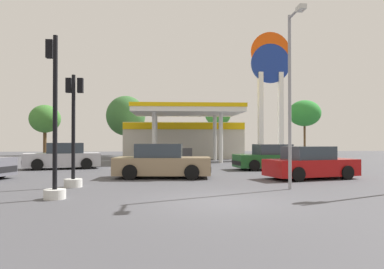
{
  "coord_description": "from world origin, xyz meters",
  "views": [
    {
      "loc": [
        -1.61,
        -10.96,
        1.84
      ],
      "look_at": [
        0.19,
        15.51,
        2.16
      ],
      "focal_mm": 35.14,
      "sensor_mm": 36.0,
      "label": 1
    }
  ],
  "objects_px": {
    "traffic_signal_1": "(74,145)",
    "corner_streetlamp": "(292,82)",
    "car_1": "(162,162)",
    "tree_2": "(218,115)",
    "station_pole_sign": "(270,80)",
    "traffic_signal_0": "(54,145)",
    "tree_0": "(45,119)",
    "car_4": "(63,157)",
    "car_3": "(311,164)",
    "tree_3": "(305,113)",
    "car_2": "(270,158)",
    "tree_1": "(126,116)"
  },
  "relations": [
    {
      "from": "traffic_signal_0",
      "to": "car_4",
      "type": "bearing_deg",
      "value": 103.97
    },
    {
      "from": "car_2",
      "to": "tree_1",
      "type": "height_order",
      "value": "tree_1"
    },
    {
      "from": "station_pole_sign",
      "to": "car_4",
      "type": "relative_size",
      "value": 2.34
    },
    {
      "from": "car_3",
      "to": "tree_0",
      "type": "xyz_separation_m",
      "value": [
        -20.36,
        26.38,
        3.41
      ]
    },
    {
      "from": "traffic_signal_1",
      "to": "corner_streetlamp",
      "type": "relative_size",
      "value": 0.67
    },
    {
      "from": "corner_streetlamp",
      "to": "traffic_signal_1",
      "type": "bearing_deg",
      "value": 170.15
    },
    {
      "from": "tree_0",
      "to": "tree_2",
      "type": "height_order",
      "value": "tree_2"
    },
    {
      "from": "car_4",
      "to": "tree_0",
      "type": "relative_size",
      "value": 0.85
    },
    {
      "from": "tree_3",
      "to": "traffic_signal_1",
      "type": "bearing_deg",
      "value": -124.55
    },
    {
      "from": "tree_3",
      "to": "station_pole_sign",
      "type": "bearing_deg",
      "value": -122.96
    },
    {
      "from": "station_pole_sign",
      "to": "traffic_signal_0",
      "type": "relative_size",
      "value": 2.24
    },
    {
      "from": "tree_2",
      "to": "corner_streetlamp",
      "type": "xyz_separation_m",
      "value": [
        -1.62,
        -31.26,
        -0.85
      ]
    },
    {
      "from": "car_1",
      "to": "corner_streetlamp",
      "type": "distance_m",
      "value": 7.32
    },
    {
      "from": "car_3",
      "to": "traffic_signal_1",
      "type": "xyz_separation_m",
      "value": [
        -10.21,
        -2.3,
        0.94
      ]
    },
    {
      "from": "station_pole_sign",
      "to": "traffic_signal_1",
      "type": "bearing_deg",
      "value": -125.53
    },
    {
      "from": "car_3",
      "to": "tree_2",
      "type": "xyz_separation_m",
      "value": [
        -0.52,
        27.55,
        4.06
      ]
    },
    {
      "from": "car_1",
      "to": "station_pole_sign",
      "type": "bearing_deg",
      "value": 57.32
    },
    {
      "from": "car_1",
      "to": "traffic_signal_0",
      "type": "bearing_deg",
      "value": -118.02
    },
    {
      "from": "car_1",
      "to": "tree_1",
      "type": "distance_m",
      "value": 25.25
    },
    {
      "from": "car_3",
      "to": "tree_0",
      "type": "bearing_deg",
      "value": 127.66
    },
    {
      "from": "station_pole_sign",
      "to": "tree_3",
      "type": "distance_m",
      "value": 13.55
    },
    {
      "from": "station_pole_sign",
      "to": "car_2",
      "type": "height_order",
      "value": "station_pole_sign"
    },
    {
      "from": "station_pole_sign",
      "to": "traffic_signal_0",
      "type": "xyz_separation_m",
      "value": [
        -12.59,
        -20.66,
        -5.36
      ]
    },
    {
      "from": "traffic_signal_0",
      "to": "traffic_signal_1",
      "type": "xyz_separation_m",
      "value": [
        -0.11,
        2.87,
        -0.03
      ]
    },
    {
      "from": "car_4",
      "to": "traffic_signal_1",
      "type": "distance_m",
      "value": 9.58
    },
    {
      "from": "station_pole_sign",
      "to": "car_2",
      "type": "distance_m",
      "value": 12.31
    },
    {
      "from": "tree_0",
      "to": "tree_3",
      "type": "distance_m",
      "value": 30.14
    },
    {
      "from": "station_pole_sign",
      "to": "traffic_signal_0",
      "type": "bearing_deg",
      "value": -121.36
    },
    {
      "from": "station_pole_sign",
      "to": "car_2",
      "type": "bearing_deg",
      "value": -105.84
    },
    {
      "from": "car_2",
      "to": "car_4",
      "type": "height_order",
      "value": "car_4"
    },
    {
      "from": "station_pole_sign",
      "to": "traffic_signal_0",
      "type": "height_order",
      "value": "station_pole_sign"
    },
    {
      "from": "tree_0",
      "to": "corner_streetlamp",
      "type": "bearing_deg",
      "value": -58.8
    },
    {
      "from": "car_4",
      "to": "car_3",
      "type": "bearing_deg",
      "value": -27.45
    },
    {
      "from": "station_pole_sign",
      "to": "car_1",
      "type": "height_order",
      "value": "station_pole_sign"
    },
    {
      "from": "tree_0",
      "to": "tree_1",
      "type": "relative_size",
      "value": 0.85
    },
    {
      "from": "station_pole_sign",
      "to": "traffic_signal_1",
      "type": "height_order",
      "value": "station_pole_sign"
    },
    {
      "from": "traffic_signal_1",
      "to": "corner_streetlamp",
      "type": "height_order",
      "value": "corner_streetlamp"
    },
    {
      "from": "car_1",
      "to": "tree_2",
      "type": "bearing_deg",
      "value": 76.62
    },
    {
      "from": "tree_2",
      "to": "tree_0",
      "type": "bearing_deg",
      "value": -176.62
    },
    {
      "from": "traffic_signal_1",
      "to": "tree_1",
      "type": "relative_size",
      "value": 0.64
    },
    {
      "from": "car_2",
      "to": "corner_streetlamp",
      "type": "height_order",
      "value": "corner_streetlamp"
    },
    {
      "from": "car_1",
      "to": "car_4",
      "type": "relative_size",
      "value": 0.97
    },
    {
      "from": "traffic_signal_1",
      "to": "tree_3",
      "type": "height_order",
      "value": "tree_3"
    },
    {
      "from": "traffic_signal_1",
      "to": "tree_0",
      "type": "bearing_deg",
      "value": 109.48
    },
    {
      "from": "car_1",
      "to": "tree_3",
      "type": "xyz_separation_m",
      "value": [
        16.63,
        25.8,
        4.17
      ]
    },
    {
      "from": "car_1",
      "to": "car_4",
      "type": "bearing_deg",
      "value": 136.56
    },
    {
      "from": "traffic_signal_1",
      "to": "corner_streetlamp",
      "type": "distance_m",
      "value": 8.5
    },
    {
      "from": "car_1",
      "to": "traffic_signal_1",
      "type": "distance_m",
      "value": 4.72
    },
    {
      "from": "tree_1",
      "to": "corner_streetlamp",
      "type": "relative_size",
      "value": 1.04
    },
    {
      "from": "car_2",
      "to": "traffic_signal_1",
      "type": "bearing_deg",
      "value": -142.16
    }
  ]
}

